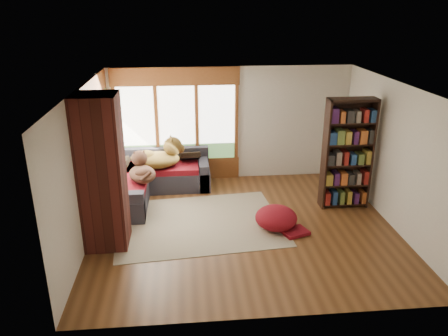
{
  "coord_description": "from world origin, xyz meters",
  "views": [
    {
      "loc": [
        -1.04,
        -7.11,
        3.91
      ],
      "look_at": [
        -0.31,
        0.62,
        0.95
      ],
      "focal_mm": 35.0,
      "sensor_mm": 36.0,
      "label": 1
    }
  ],
  "objects_px": {
    "pouf": "(276,217)",
    "brick_chimney": "(102,173)",
    "bookshelf": "(348,154)",
    "dog_tan": "(160,155)",
    "area_rug": "(199,223)",
    "sectional_sofa": "(143,181)",
    "dog_brindle": "(142,169)"
  },
  "relations": [
    {
      "from": "brick_chimney",
      "to": "area_rug",
      "type": "xyz_separation_m",
      "value": [
        1.58,
        0.58,
        -1.29
      ]
    },
    {
      "from": "sectional_sofa",
      "to": "dog_tan",
      "type": "xyz_separation_m",
      "value": [
        0.39,
        0.14,
        0.52
      ]
    },
    {
      "from": "brick_chimney",
      "to": "bookshelf",
      "type": "distance_m",
      "value": 4.67
    },
    {
      "from": "area_rug",
      "to": "dog_tan",
      "type": "height_order",
      "value": "dog_tan"
    },
    {
      "from": "bookshelf",
      "to": "dog_tan",
      "type": "height_order",
      "value": "bookshelf"
    },
    {
      "from": "sectional_sofa",
      "to": "pouf",
      "type": "bearing_deg",
      "value": -39.08
    },
    {
      "from": "sectional_sofa",
      "to": "dog_brindle",
      "type": "distance_m",
      "value": 0.7
    },
    {
      "from": "area_rug",
      "to": "bookshelf",
      "type": "xyz_separation_m",
      "value": [
        2.96,
        0.49,
        1.11
      ]
    },
    {
      "from": "bookshelf",
      "to": "dog_brindle",
      "type": "height_order",
      "value": "bookshelf"
    },
    {
      "from": "pouf",
      "to": "dog_tan",
      "type": "bearing_deg",
      "value": 138.12
    },
    {
      "from": "area_rug",
      "to": "dog_tan",
      "type": "relative_size",
      "value": 2.75
    },
    {
      "from": "sectional_sofa",
      "to": "area_rug",
      "type": "distance_m",
      "value": 1.88
    },
    {
      "from": "sectional_sofa",
      "to": "bookshelf",
      "type": "bearing_deg",
      "value": -17.26
    },
    {
      "from": "brick_chimney",
      "to": "bookshelf",
      "type": "xyz_separation_m",
      "value": [
        4.54,
        1.08,
        -0.19
      ]
    },
    {
      "from": "sectional_sofa",
      "to": "pouf",
      "type": "distance_m",
      "value": 3.11
    },
    {
      "from": "bookshelf",
      "to": "dog_tan",
      "type": "distance_m",
      "value": 3.88
    },
    {
      "from": "brick_chimney",
      "to": "sectional_sofa",
      "type": "distance_m",
      "value": 2.32
    },
    {
      "from": "sectional_sofa",
      "to": "bookshelf",
      "type": "distance_m",
      "value": 4.28
    },
    {
      "from": "brick_chimney",
      "to": "area_rug",
      "type": "height_order",
      "value": "brick_chimney"
    },
    {
      "from": "sectional_sofa",
      "to": "dog_tan",
      "type": "height_order",
      "value": "dog_tan"
    },
    {
      "from": "dog_brindle",
      "to": "area_rug",
      "type": "bearing_deg",
      "value": -144.04
    },
    {
      "from": "pouf",
      "to": "brick_chimney",
      "type": "bearing_deg",
      "value": -175.03
    },
    {
      "from": "sectional_sofa",
      "to": "brick_chimney",
      "type": "bearing_deg",
      "value": -106.21
    },
    {
      "from": "brick_chimney",
      "to": "area_rug",
      "type": "distance_m",
      "value": 2.12
    },
    {
      "from": "dog_tan",
      "to": "dog_brindle",
      "type": "height_order",
      "value": "dog_tan"
    },
    {
      "from": "sectional_sofa",
      "to": "bookshelf",
      "type": "relative_size",
      "value": 0.99
    },
    {
      "from": "area_rug",
      "to": "dog_brindle",
      "type": "height_order",
      "value": "dog_brindle"
    },
    {
      "from": "dog_tan",
      "to": "dog_brindle",
      "type": "relative_size",
      "value": 1.19
    },
    {
      "from": "bookshelf",
      "to": "brick_chimney",
      "type": "bearing_deg",
      "value": -166.66
    },
    {
      "from": "sectional_sofa",
      "to": "dog_tan",
      "type": "distance_m",
      "value": 0.67
    },
    {
      "from": "pouf",
      "to": "dog_tan",
      "type": "relative_size",
      "value": 0.69
    },
    {
      "from": "area_rug",
      "to": "dog_tan",
      "type": "distance_m",
      "value": 1.95
    }
  ]
}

